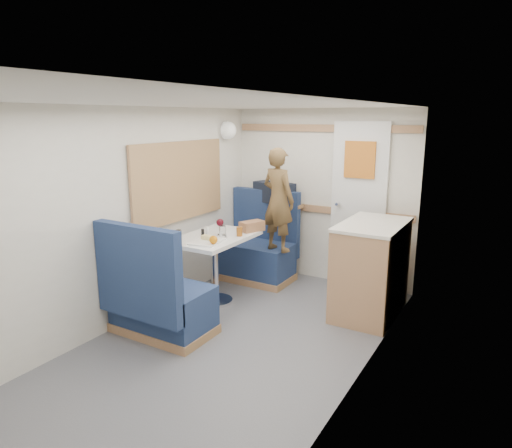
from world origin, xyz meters
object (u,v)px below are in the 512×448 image
Objects in this scene: tumbler_right at (223,232)px; wine_glass at (220,223)px; duffel_bag at (274,192)px; salt_grinder at (207,231)px; person at (278,200)px; cheese_block at (207,237)px; bench_far at (257,254)px; orange_fruit at (213,240)px; dinette_table at (215,250)px; pepper_grinder at (203,233)px; bread_loaf at (252,226)px; dome_light at (228,130)px; bench_near at (158,303)px; tray at (207,241)px; galley_counter at (370,268)px; tumbler_left at (178,235)px; beer_glass at (239,231)px.

wine_glass is at bearing 138.88° from tumbler_right.
duffel_bag reaches higher than salt_grinder.
cheese_block is (-0.31, -0.89, -0.26)m from person.
bench_far is 2.11× the size of duffel_bag.
dinette_table is at bearing 124.71° from orange_fruit.
duffel_bag is 5.67× the size of pepper_grinder.
bread_loaf is (0.02, 0.67, -0.00)m from orange_fruit.
tumbler_right is 1.30× the size of salt_grinder.
orange_fruit is (0.60, -1.15, -0.97)m from dome_light.
bench_near is 0.77m from tray.
galley_counter is at bearing -5.85° from duffel_bag.
orange_fruit is 0.33m from pepper_grinder.
tumbler_left is at bearing -158.36° from cheese_block.
bench_far reaches higher than beer_glass.
dinette_table is 10.03× the size of salt_grinder.
wine_glass is 0.21m from pepper_grinder.
dome_light is 0.40× the size of duffel_bag.
person is at bearing 57.83° from salt_grinder.
person is 9.58× the size of tumbler_right.
wine_glass reaches higher than beer_glass.
tumbler_left is at bearing -122.08° from wine_glass.
bread_loaf is at bearing 79.42° from person.
bench_near is 0.89m from pepper_grinder.
cheese_block is at bearing -82.45° from wine_glass.
galley_counter is 1.67m from salt_grinder.
pepper_grinder is (-0.15, -1.23, -0.26)m from duffel_bag.
cheese_block is 1.13× the size of beer_glass.
person reaches higher than tray.
dome_light is 2.05× the size of beer_glass.
salt_grinder is (-0.08, 0.85, 0.47)m from bench_near.
salt_grinder is (-0.16, 0.21, 0.04)m from tray.
tumbler_right reaches higher than salt_grinder.
bread_loaf reaches higher than orange_fruit.
wine_glass is 0.22m from beer_glass.
bench_near is at bearing 90.85° from person.
bench_far is 9.50× the size of cheese_block.
person is 0.51m from duffel_bag.
pepper_grinder is 0.96× the size of salt_grinder.
orange_fruit is 0.31m from tumbler_right.
galley_counter reaches higher than orange_fruit.
duffel_bag reaches higher than bench_near.
duffel_bag is at bearing -42.55° from person.
galley_counter is (1.47, 0.55, -0.10)m from dinette_table.
salt_grinder is (0.14, 0.29, -0.00)m from tumbler_left.
tumbler_left is at bearing -165.79° from tray.
bread_loaf is at bearing -37.68° from dome_light.
tumbler_left is 0.25m from pepper_grinder.
dome_light is 1.53m from tumbler_left.
dome_light is (-0.39, 0.85, 1.18)m from dinette_table.
dome_light is 1.07m from person.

